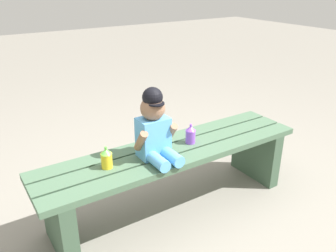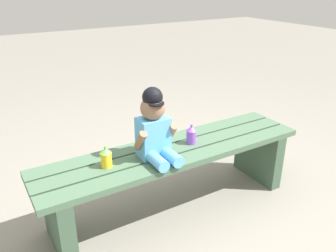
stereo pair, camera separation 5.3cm
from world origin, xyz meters
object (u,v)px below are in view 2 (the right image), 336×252
Objects in this scene: park_bench at (174,167)px; sippy_cup_right at (191,134)px; child_figure at (155,128)px; sippy_cup_left at (106,157)px.

sippy_cup_right is (0.13, 0.01, 0.19)m from park_bench.
child_figure is at bearing -172.51° from sippy_cup_right.
child_figure is 3.26× the size of sippy_cup_right.
sippy_cup_left is at bearing 172.66° from child_figure.
sippy_cup_right reaches higher than park_bench.
child_figure is at bearing -7.34° from sippy_cup_left.
child_figure reaches higher than park_bench.
child_figure is 3.26× the size of sippy_cup_left.
park_bench is at bearing -0.85° from sippy_cup_left.
sippy_cup_left reaches higher than park_bench.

